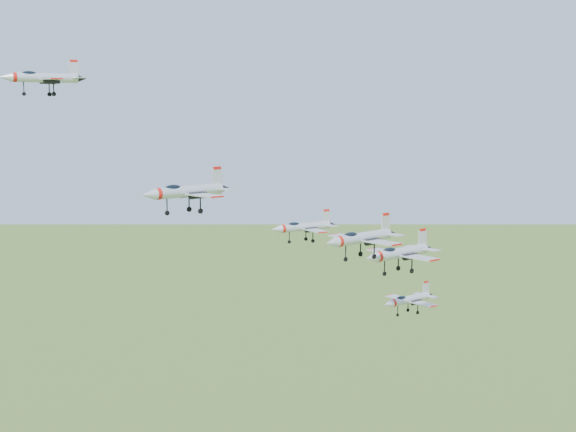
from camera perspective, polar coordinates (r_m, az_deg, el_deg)
jet_lead at (r=113.38m, az=-17.05°, el=9.39°), size 11.72×9.65×3.14m
jet_left_high at (r=97.41m, az=-7.25°, el=1.76°), size 12.98×10.86×3.47m
jet_right_high at (r=92.76m, az=5.21°, el=-1.55°), size 11.84×9.90×3.17m
jet_left_low at (r=114.15m, az=1.10°, el=-0.77°), size 10.72×8.87×2.87m
jet_right_low at (r=106.08m, az=7.91°, el=-2.60°), size 13.01×10.85×3.48m
jet_trail at (r=123.35m, az=8.56°, el=-5.89°), size 10.91×9.06×2.91m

